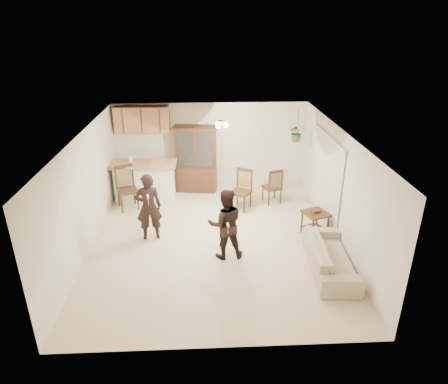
{
  "coord_description": "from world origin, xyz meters",
  "views": [
    {
      "loc": [
        -0.17,
        -7.93,
        4.7
      ],
      "look_at": [
        0.24,
        0.4,
        1.03
      ],
      "focal_mm": 32.0,
      "sensor_mm": 36.0,
      "label": 1
    }
  ],
  "objects_px": {
    "adult": "(148,203)",
    "child": "(225,228)",
    "china_hutch": "(196,160)",
    "chair_hutch_right": "(272,193)",
    "chair_hutch_left": "(241,198)",
    "chair_bar": "(128,197)",
    "sofa": "(331,253)",
    "side_table": "(315,223)"
  },
  "relations": [
    {
      "from": "sofa",
      "to": "adult",
      "type": "distance_m",
      "value": 4.06
    },
    {
      "from": "child",
      "to": "china_hutch",
      "type": "bearing_deg",
      "value": -84.37
    },
    {
      "from": "adult",
      "to": "child",
      "type": "distance_m",
      "value": 1.89
    },
    {
      "from": "china_hutch",
      "to": "chair_hutch_left",
      "type": "bearing_deg",
      "value": -39.79
    },
    {
      "from": "chair_bar",
      "to": "chair_hutch_right",
      "type": "distance_m",
      "value": 3.87
    },
    {
      "from": "chair_bar",
      "to": "chair_hutch_right",
      "type": "bearing_deg",
      "value": -18.66
    },
    {
      "from": "side_table",
      "to": "sofa",
      "type": "bearing_deg",
      "value": -91.62
    },
    {
      "from": "sofa",
      "to": "chair_hutch_left",
      "type": "xyz_separation_m",
      "value": [
        -1.56,
        2.85,
        -0.06
      ]
    },
    {
      "from": "chair_hutch_right",
      "to": "child",
      "type": "bearing_deg",
      "value": 43.67
    },
    {
      "from": "china_hutch",
      "to": "chair_bar",
      "type": "xyz_separation_m",
      "value": [
        -1.8,
        -1.11,
        -0.62
      ]
    },
    {
      "from": "china_hutch",
      "to": "chair_hutch_right",
      "type": "height_order",
      "value": "china_hutch"
    },
    {
      "from": "china_hutch",
      "to": "chair_hutch_left",
      "type": "relative_size",
      "value": 1.79
    },
    {
      "from": "adult",
      "to": "chair_bar",
      "type": "height_order",
      "value": "adult"
    },
    {
      "from": "chair_hutch_right",
      "to": "chair_hutch_left",
      "type": "bearing_deg",
      "value": 4.25
    },
    {
      "from": "child",
      "to": "chair_bar",
      "type": "height_order",
      "value": "child"
    },
    {
      "from": "adult",
      "to": "side_table",
      "type": "xyz_separation_m",
      "value": [
        3.8,
        -0.04,
        -0.6
      ]
    },
    {
      "from": "adult",
      "to": "chair_hutch_left",
      "type": "xyz_separation_m",
      "value": [
        2.2,
        1.43,
        -0.6
      ]
    },
    {
      "from": "side_table",
      "to": "chair_bar",
      "type": "xyz_separation_m",
      "value": [
        -4.58,
        1.65,
        0.02
      ]
    },
    {
      "from": "side_table",
      "to": "chair_hutch_left",
      "type": "bearing_deg",
      "value": 137.3
    },
    {
      "from": "chair_hutch_left",
      "to": "chair_bar",
      "type": "bearing_deg",
      "value": -152.15
    },
    {
      "from": "side_table",
      "to": "chair_hutch_right",
      "type": "height_order",
      "value": "chair_hutch_right"
    },
    {
      "from": "chair_hutch_right",
      "to": "chair_bar",
      "type": "bearing_deg",
      "value": -15.45
    },
    {
      "from": "child",
      "to": "china_hutch",
      "type": "distance_m",
      "value": 3.64
    },
    {
      "from": "child",
      "to": "adult",
      "type": "bearing_deg",
      "value": -31.36
    },
    {
      "from": "sofa",
      "to": "china_hutch",
      "type": "height_order",
      "value": "china_hutch"
    },
    {
      "from": "adult",
      "to": "china_hutch",
      "type": "bearing_deg",
      "value": -120.13
    },
    {
      "from": "adult",
      "to": "chair_hutch_right",
      "type": "relative_size",
      "value": 1.81
    },
    {
      "from": "adult",
      "to": "chair_bar",
      "type": "xyz_separation_m",
      "value": [
        -0.77,
        1.61,
        -0.57
      ]
    },
    {
      "from": "side_table",
      "to": "chair_hutch_left",
      "type": "relative_size",
      "value": 0.63
    },
    {
      "from": "sofa",
      "to": "side_table",
      "type": "xyz_separation_m",
      "value": [
        0.04,
        1.38,
        -0.06
      ]
    },
    {
      "from": "chair_hutch_right",
      "to": "side_table",
      "type": "bearing_deg",
      "value": 92.85
    },
    {
      "from": "chair_hutch_left",
      "to": "chair_hutch_right",
      "type": "bearing_deg",
      "value": 53.78
    },
    {
      "from": "child",
      "to": "chair_hutch_right",
      "type": "bearing_deg",
      "value": -122.81
    },
    {
      "from": "sofa",
      "to": "child",
      "type": "bearing_deg",
      "value": 78.16
    },
    {
      "from": "adult",
      "to": "chair_hutch_left",
      "type": "height_order",
      "value": "adult"
    },
    {
      "from": "child",
      "to": "chair_bar",
      "type": "relative_size",
      "value": 1.17
    },
    {
      "from": "sofa",
      "to": "chair_bar",
      "type": "relative_size",
      "value": 1.62
    },
    {
      "from": "chair_bar",
      "to": "chair_hutch_left",
      "type": "xyz_separation_m",
      "value": [
        2.98,
        -0.18,
        -0.02
      ]
    },
    {
      "from": "side_table",
      "to": "chair_hutch_right",
      "type": "distance_m",
      "value": 1.97
    },
    {
      "from": "adult",
      "to": "chair_hutch_right",
      "type": "distance_m",
      "value": 3.63
    },
    {
      "from": "chair_bar",
      "to": "china_hutch",
      "type": "bearing_deg",
      "value": 10.23
    },
    {
      "from": "adult",
      "to": "side_table",
      "type": "relative_size",
      "value": 2.65
    }
  ]
}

